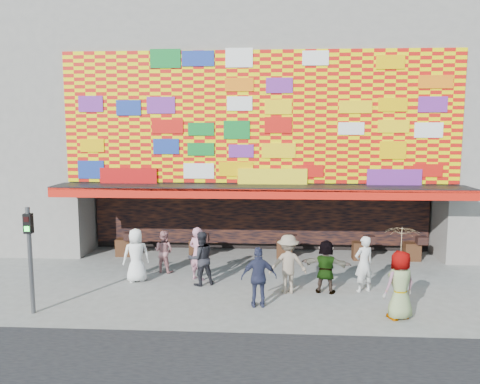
{
  "coord_description": "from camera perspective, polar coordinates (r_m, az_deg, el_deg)",
  "views": [
    {
      "loc": [
        0.31,
        -13.66,
        5.06
      ],
      "look_at": [
        -0.61,
        2.0,
        3.0
      ],
      "focal_mm": 35.0,
      "sensor_mm": 36.0,
      "label": 1
    }
  ],
  "objects": [
    {
      "name": "ped_i",
      "position": [
        17.15,
        -9.27,
        -7.16
      ],
      "size": [
        0.88,
        0.78,
        1.51
      ],
      "primitive_type": "imported",
      "rotation": [
        0.0,
        0.0,
        2.8
      ],
      "color": "tan",
      "rests_on": "ground"
    },
    {
      "name": "ped_f",
      "position": [
        15.05,
        10.41,
        -8.92
      ],
      "size": [
        1.64,
        0.84,
        1.69
      ],
      "primitive_type": "imported",
      "rotation": [
        0.0,
        0.0,
        2.92
      ],
      "color": "gray",
      "rests_on": "ground"
    },
    {
      "name": "parasol",
      "position": [
        13.2,
        19.14,
        -5.81
      ],
      "size": [
        1.19,
        1.2,
        1.79
      ],
      "color": "beige",
      "rests_on": "ground"
    },
    {
      "name": "ped_c",
      "position": [
        15.57,
        -4.8,
        -8.07
      ],
      "size": [
        1.07,
        0.98,
        1.79
      ],
      "primitive_type": "imported",
      "rotation": [
        0.0,
        0.0,
        3.57
      ],
      "color": "#222228",
      "rests_on": "ground"
    },
    {
      "name": "ped_b",
      "position": [
        16.09,
        -5.18,
        -7.48
      ],
      "size": [
        0.79,
        0.7,
        1.83
      ],
      "primitive_type": "imported",
      "rotation": [
        0.0,
        0.0,
        2.66
      ],
      "color": "#BF7B92",
      "rests_on": "ground"
    },
    {
      "name": "ped_a",
      "position": [
        16.22,
        -12.54,
        -7.54
      ],
      "size": [
        1.04,
        0.88,
        1.81
      ],
      "primitive_type": "imported",
      "rotation": [
        0.0,
        0.0,
        3.55
      ],
      "color": "white",
      "rests_on": "ground"
    },
    {
      "name": "ped_g",
      "position": [
        13.52,
        18.92,
        -10.69
      ],
      "size": [
        1.08,
        0.92,
        1.88
      ],
      "primitive_type": "imported",
      "rotation": [
        0.0,
        0.0,
        3.56
      ],
      "color": "gray",
      "rests_on": "ground"
    },
    {
      "name": "signal_left",
      "position": [
        14.16,
        -24.26,
        -6.25
      ],
      "size": [
        0.22,
        0.2,
        3.0
      ],
      "color": "#59595B",
      "rests_on": "ground"
    },
    {
      "name": "ped_e",
      "position": [
        13.66,
        2.32,
        -10.34
      ],
      "size": [
        1.08,
        0.55,
        1.76
      ],
      "primitive_type": "imported",
      "rotation": [
        0.0,
        0.0,
        3.26
      ],
      "color": "#2B2F4C",
      "rests_on": "ground"
    },
    {
      "name": "ped_h",
      "position": [
        15.39,
        14.85,
        -8.47
      ],
      "size": [
        0.77,
        0.66,
        1.79
      ],
      "primitive_type": "imported",
      "rotation": [
        0.0,
        0.0,
        3.56
      ],
      "color": "silver",
      "rests_on": "ground"
    },
    {
      "name": "ground",
      "position": [
        14.57,
        2.0,
        -12.84
      ],
      "size": [
        90.0,
        90.0,
        0.0
      ],
      "primitive_type": "plane",
      "color": "slate",
      "rests_on": "ground"
    },
    {
      "name": "ped_d",
      "position": [
        14.86,
        5.86,
        -8.71
      ],
      "size": [
        1.27,
        0.82,
        1.85
      ],
      "primitive_type": "imported",
      "rotation": [
        0.0,
        0.0,
        3.26
      ],
      "color": "gray",
      "rests_on": "ground"
    },
    {
      "name": "shop_building",
      "position": [
        21.84,
        2.58,
        7.93
      ],
      "size": [
        15.2,
        9.4,
        10.0
      ],
      "color": "gray",
      "rests_on": "ground"
    }
  ]
}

